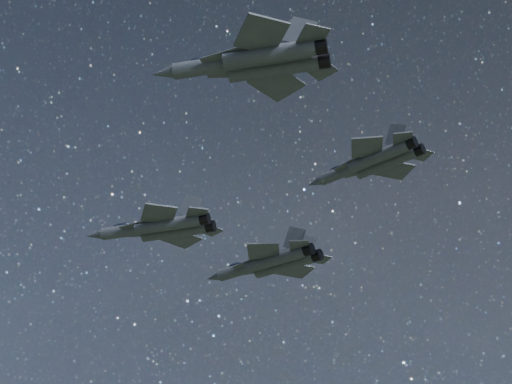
# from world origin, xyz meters

# --- Properties ---
(jet_lead) EXTENTS (19.19, 13.71, 4.91)m
(jet_lead) POSITION_xyz_m (-16.78, 4.70, 140.37)
(jet_lead) COLOR #363B44
(jet_left) EXTENTS (20.05, 13.43, 5.07)m
(jet_left) POSITION_xyz_m (-4.35, 15.62, 138.36)
(jet_left) COLOR #363B44
(jet_right) EXTENTS (18.53, 13.08, 4.69)m
(jet_right) POSITION_xyz_m (4.78, -22.97, 141.47)
(jet_right) COLOR #363B44
(jet_slot) EXTENTS (16.82, 11.09, 4.30)m
(jet_slot) POSITION_xyz_m (12.63, 1.61, 143.74)
(jet_slot) COLOR #363B44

